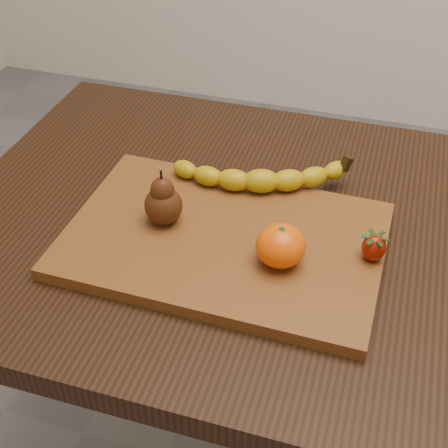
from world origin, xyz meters
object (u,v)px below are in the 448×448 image
(pear, at_px, (163,197))
(mandarin, at_px, (281,246))
(table, at_px, (271,273))
(cutting_board, at_px, (224,240))

(pear, relative_size, mandarin, 1.28)
(table, xyz_separation_m, pear, (-0.15, -0.06, 0.16))
(cutting_board, relative_size, pear, 5.17)
(table, xyz_separation_m, cutting_board, (-0.06, -0.06, 0.11))
(table, xyz_separation_m, mandarin, (0.03, -0.10, 0.15))
(cutting_board, height_order, mandarin, mandarin)
(table, relative_size, cutting_board, 2.22)
(cutting_board, bearing_deg, pear, 177.59)
(table, relative_size, mandarin, 14.74)
(pear, bearing_deg, mandarin, -11.69)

